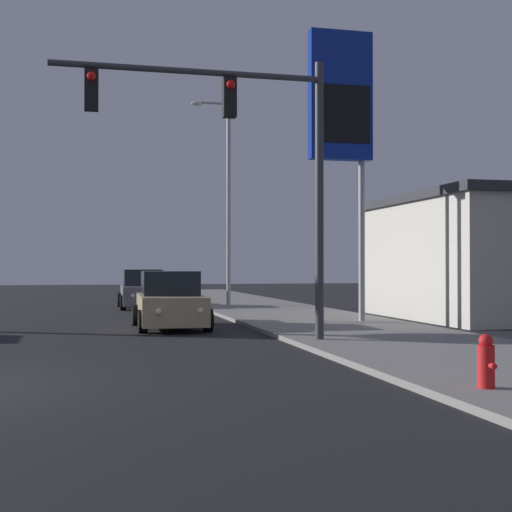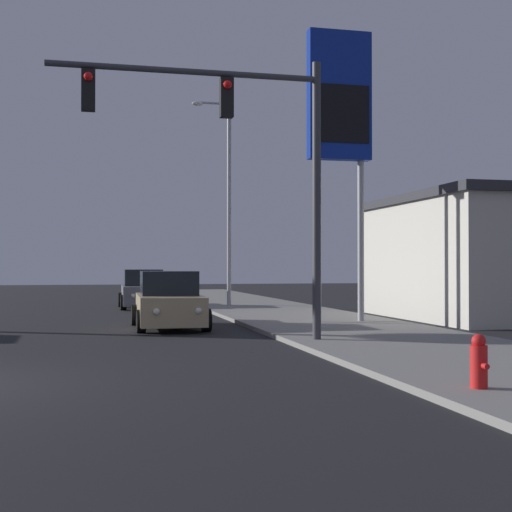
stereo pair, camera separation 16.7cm
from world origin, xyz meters
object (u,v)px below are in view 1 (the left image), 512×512
at_px(fire_hydrant, 486,362).
at_px(car_grey, 143,291).
at_px(car_tan, 170,302).
at_px(traffic_light_mast, 248,142).
at_px(street_lamp, 226,191).
at_px(gas_station_sign, 340,112).

bearing_deg(fire_hydrant, car_grey, 97.95).
bearing_deg(car_tan, car_grey, -88.16).
height_order(traffic_light_mast, street_lamp, street_lamp).
bearing_deg(street_lamp, fire_hydrant, -91.20).
bearing_deg(car_grey, traffic_light_mast, 95.76).
bearing_deg(traffic_light_mast, fire_hydrant, -74.76).
bearing_deg(street_lamp, traffic_light_mast, -98.95).
relative_size(street_lamp, gas_station_sign, 1.00).
relative_size(car_grey, street_lamp, 0.48).
relative_size(car_grey, traffic_light_mast, 0.67).
distance_m(car_grey, fire_hydrant, 22.48).
bearing_deg(car_tan, fire_hydrant, 106.03).
xyz_separation_m(traffic_light_mast, gas_station_sign, (4.06, 4.93, 1.95)).
bearing_deg(gas_station_sign, fire_hydrant, -100.44).
distance_m(traffic_light_mast, gas_station_sign, 6.68).
height_order(traffic_light_mast, fire_hydrant, traffic_light_mast).
relative_size(car_tan, traffic_light_mast, 0.67).
bearing_deg(car_tan, traffic_light_mast, 104.85).
relative_size(traffic_light_mast, gas_station_sign, 0.72).
bearing_deg(street_lamp, car_grey, 170.93).
distance_m(street_lamp, fire_hydrant, 22.19).
relative_size(car_tan, street_lamp, 0.48).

